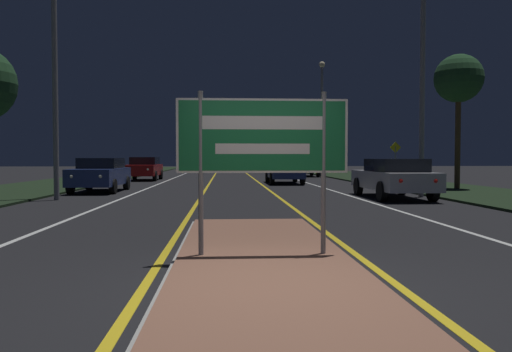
% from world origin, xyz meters
% --- Properties ---
extents(ground_plane, '(160.00, 160.00, 0.00)m').
position_xyz_m(ground_plane, '(0.00, 0.00, 0.00)').
color(ground_plane, black).
extents(median_island, '(2.48, 8.13, 0.10)m').
position_xyz_m(median_island, '(0.00, 1.58, 0.04)').
color(median_island, '#999993').
rests_on(median_island, ground_plane).
extents(verge_left, '(5.00, 100.00, 0.08)m').
position_xyz_m(verge_left, '(-9.50, 20.00, 0.04)').
color(verge_left, black).
rests_on(verge_left, ground_plane).
extents(verge_right, '(5.00, 100.00, 0.08)m').
position_xyz_m(verge_right, '(9.50, 20.00, 0.04)').
color(verge_right, black).
rests_on(verge_right, ground_plane).
extents(centre_line_yellow_left, '(0.12, 70.00, 0.01)m').
position_xyz_m(centre_line_yellow_left, '(-1.43, 25.00, 0.00)').
color(centre_line_yellow_left, gold).
rests_on(centre_line_yellow_left, ground_plane).
extents(centre_line_yellow_right, '(0.12, 70.00, 0.01)m').
position_xyz_m(centre_line_yellow_right, '(1.43, 25.00, 0.00)').
color(centre_line_yellow_right, gold).
rests_on(centre_line_yellow_right, ground_plane).
extents(lane_line_white_left, '(0.12, 70.00, 0.01)m').
position_xyz_m(lane_line_white_left, '(-4.20, 25.00, 0.00)').
color(lane_line_white_left, silver).
rests_on(lane_line_white_left, ground_plane).
extents(lane_line_white_right, '(0.12, 70.00, 0.01)m').
position_xyz_m(lane_line_white_right, '(4.20, 25.00, 0.00)').
color(lane_line_white_right, silver).
rests_on(lane_line_white_right, ground_plane).
extents(edge_line_white_left, '(0.10, 70.00, 0.01)m').
position_xyz_m(edge_line_white_left, '(-7.20, 25.00, 0.00)').
color(edge_line_white_left, silver).
rests_on(edge_line_white_left, ground_plane).
extents(edge_line_white_right, '(0.10, 70.00, 0.01)m').
position_xyz_m(edge_line_white_right, '(7.20, 25.00, 0.00)').
color(edge_line_white_right, silver).
rests_on(edge_line_white_right, ground_plane).
extents(highway_sign, '(2.39, 0.07, 2.27)m').
position_xyz_m(highway_sign, '(0.00, 1.58, 1.68)').
color(highway_sign, gray).
rests_on(highway_sign, median_island).
extents(streetlight_left_near, '(0.55, 0.55, 9.35)m').
position_xyz_m(streetlight_left_near, '(-6.29, 12.07, 6.13)').
color(streetlight_left_near, gray).
rests_on(streetlight_left_near, ground_plane).
extents(streetlight_right_near, '(0.48, 0.48, 10.14)m').
position_xyz_m(streetlight_right_near, '(6.67, 12.56, 6.16)').
color(streetlight_right_near, gray).
rests_on(streetlight_right_near, ground_plane).
extents(streetlight_right_far, '(0.45, 0.45, 8.50)m').
position_xyz_m(streetlight_right_far, '(6.56, 31.05, 5.13)').
color(streetlight_right_far, gray).
rests_on(streetlight_right_far, ground_plane).
extents(car_receding_0, '(1.94, 4.84, 1.41)m').
position_xyz_m(car_receding_0, '(5.50, 12.20, 0.76)').
color(car_receding_0, '#B7B7BC').
rests_on(car_receding_0, ground_plane).
extents(car_receding_1, '(1.86, 4.82, 1.49)m').
position_xyz_m(car_receding_1, '(2.79, 22.56, 0.79)').
color(car_receding_1, navy).
rests_on(car_receding_1, ground_plane).
extents(car_receding_2, '(2.03, 4.63, 1.57)m').
position_xyz_m(car_receding_2, '(5.60, 33.43, 0.82)').
color(car_receding_2, black).
rests_on(car_receding_2, ground_plane).
extents(car_receding_3, '(1.93, 4.47, 1.49)m').
position_xyz_m(car_receding_3, '(2.58, 44.54, 0.78)').
color(car_receding_3, '#4C514C').
rests_on(car_receding_3, ground_plane).
extents(car_approaching_0, '(1.89, 4.42, 1.44)m').
position_xyz_m(car_approaching_0, '(-5.84, 16.25, 0.76)').
color(car_approaching_0, navy).
rests_on(car_approaching_0, ground_plane).
extents(car_approaching_1, '(1.96, 4.53, 1.49)m').
position_xyz_m(car_approaching_1, '(-5.75, 27.22, 0.79)').
color(car_approaching_1, maroon).
rests_on(car_approaching_1, ground_plane).
extents(warning_sign, '(0.60, 0.06, 2.22)m').
position_xyz_m(warning_sign, '(8.55, 20.80, 1.42)').
color(warning_sign, gray).
rests_on(warning_sign, verge_right).
extents(roadside_palm_right, '(2.13, 2.13, 5.97)m').
position_xyz_m(roadside_palm_right, '(9.84, 16.35, 4.91)').
color(roadside_palm_right, '#4C3823').
rests_on(roadside_palm_right, verge_right).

